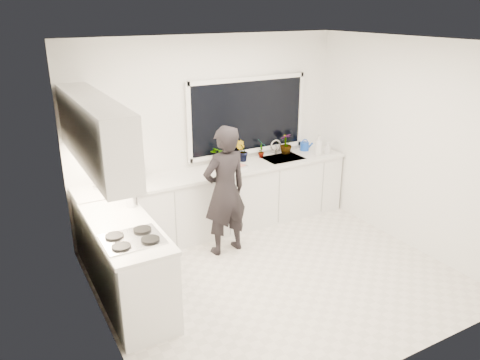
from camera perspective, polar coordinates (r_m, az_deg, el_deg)
floor at (r=5.75m, az=4.41°, el=-11.67°), size 4.00×3.50×0.02m
wall_back at (r=6.62m, az=-3.73°, el=5.62°), size 4.00×0.02×2.70m
wall_left at (r=4.42m, az=-17.39°, el=-3.00°), size 0.02×3.50×2.70m
wall_right at (r=6.46m, az=19.84°, el=4.05°), size 0.02×3.50×2.70m
ceiling at (r=4.88m, az=5.31°, el=16.50°), size 4.00×3.50×0.02m
window at (r=6.82m, az=0.95°, el=7.82°), size 1.80×0.02×1.00m
base_cabinets_back at (r=6.65m, az=-2.39°, el=-2.58°), size 3.92×0.58×0.88m
base_cabinets_left at (r=5.20m, az=-13.50°, el=-10.19°), size 0.58×1.60×0.88m
countertop_back at (r=6.48m, az=-2.40°, el=1.14°), size 3.94×0.62×0.04m
countertop_left at (r=4.98m, az=-13.94°, el=-5.62°), size 0.62×1.60×0.04m
upper_cabinets at (r=4.96m, az=-17.33°, el=5.64°), size 0.34×2.10×0.70m
sink at (r=7.01m, az=5.24°, el=2.32°), size 0.58×0.42×0.14m
faucet at (r=7.12m, az=4.37°, el=3.98°), size 0.03×0.03×0.22m
stovetop at (r=4.66m, az=-13.00°, el=-6.97°), size 0.56×0.48×0.03m
person at (r=5.91m, az=-1.84°, el=-1.34°), size 0.65×0.46×1.70m
pizza_tray at (r=6.50m, az=-1.48°, el=1.54°), size 0.54×0.46×0.03m
pizza at (r=6.49m, az=-1.49°, el=1.68°), size 0.49×0.41×0.01m
watering_can at (r=7.38m, az=7.87°, el=4.10°), size 0.18×0.18×0.13m
paper_towel_roll at (r=6.02m, az=-16.77°, el=0.25°), size 0.12×0.12×0.26m
knife_block at (r=6.15m, az=-13.21°, el=0.83°), size 0.16×0.14×0.22m
utensil_crock at (r=5.39m, az=-13.07°, el=-2.33°), size 0.14×0.14×0.16m
picture_frame_large at (r=6.20m, az=-14.85°, el=1.12°), size 0.22×0.04×0.28m
picture_frame_small at (r=6.23m, az=-13.71°, el=1.40°), size 0.25×0.07×0.30m
herb_plants at (r=6.76m, az=0.28°, el=3.60°), size 1.42×0.39×0.33m
soap_bottles at (r=7.17m, az=9.78°, el=4.16°), size 0.32×0.17×0.32m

